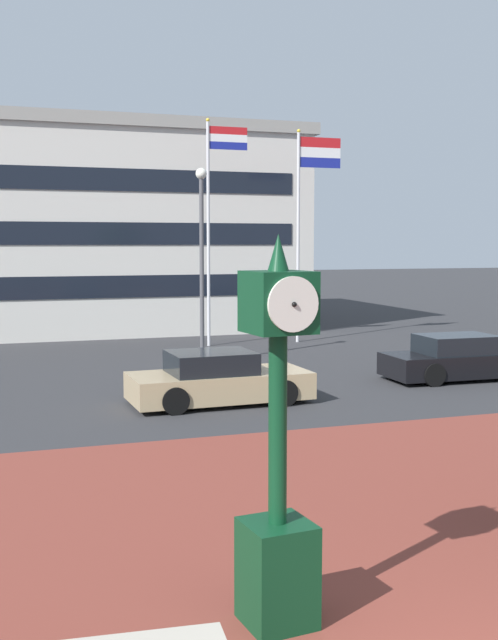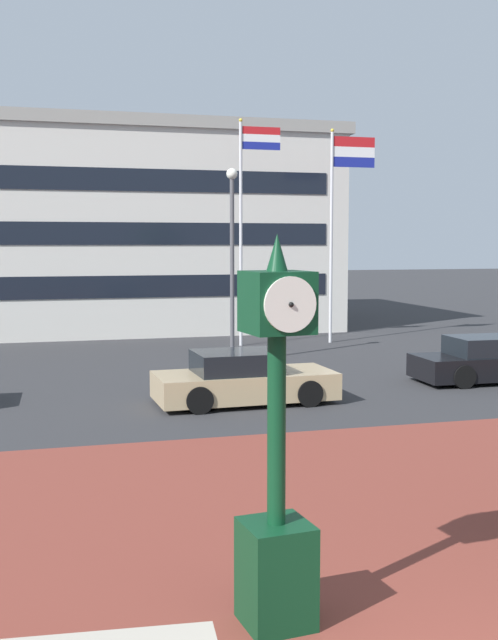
# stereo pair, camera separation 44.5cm
# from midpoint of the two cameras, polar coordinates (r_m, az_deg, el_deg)

# --- Properties ---
(plaza_brick_paving) EXTENTS (44.00, 14.37, 0.01)m
(plaza_brick_paving) POSITION_cam_midpoint_polar(r_m,az_deg,el_deg) (9.43, 7.53, -18.74)
(plaza_brick_paving) COLOR brown
(plaza_brick_paving) RESTS_ON ground
(street_clock) EXTENTS (0.73, 0.73, 3.99)m
(street_clock) POSITION_cam_midpoint_polar(r_m,az_deg,el_deg) (7.99, 0.48, -11.25)
(street_clock) COLOR #0C381E
(street_clock) RESTS_ON ground
(car_street_mid) EXTENTS (4.41, 2.07, 1.28)m
(car_street_mid) POSITION_cam_midpoint_polar(r_m,az_deg,el_deg) (18.98, -3.00, -4.43)
(car_street_mid) COLOR tan
(car_street_mid) RESTS_ON ground
(car_street_distant) EXTENTS (4.63, 1.95, 1.28)m
(car_street_distant) POSITION_cam_midpoint_polar(r_m,az_deg,el_deg) (23.09, 14.77, -2.80)
(car_street_distant) COLOR black
(car_street_distant) RESTS_ON ground
(flagpole_primary) EXTENTS (1.61, 0.14, 8.50)m
(flagpole_primary) POSITION_cam_midpoint_polar(r_m,az_deg,el_deg) (29.43, -3.15, 7.73)
(flagpole_primary) COLOR silver
(flagpole_primary) RESTS_ON ground
(flagpole_secondary) EXTENTS (1.84, 0.14, 8.26)m
(flagpole_secondary) POSITION_cam_midpoint_polar(r_m,az_deg,el_deg) (30.64, 3.66, 7.87)
(flagpole_secondary) COLOR silver
(flagpole_secondary) RESTS_ON ground
(civic_building) EXTENTS (21.48, 13.40, 9.04)m
(civic_building) POSITION_cam_midpoint_polar(r_m,az_deg,el_deg) (38.14, -14.45, 6.44)
(civic_building) COLOR beige
(civic_building) RESTS_ON ground
(street_lamp_post) EXTENTS (0.36, 0.36, 6.27)m
(street_lamp_post) POSITION_cam_midpoint_polar(r_m,az_deg,el_deg) (25.15, -4.00, 5.58)
(street_lamp_post) COLOR #4C4C51
(street_lamp_post) RESTS_ON ground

